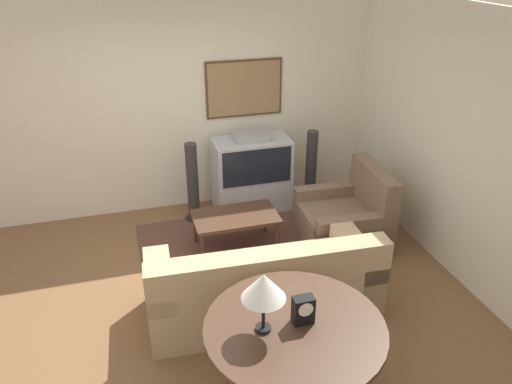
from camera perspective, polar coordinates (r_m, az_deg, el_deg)
ground_plane at (r=5.07m, az=-5.58°, el=-12.29°), size 12.00×12.00×0.00m
wall_back at (r=6.33m, az=-9.79°, el=9.57°), size 12.00×0.10×2.70m
wall_right at (r=5.40m, az=22.34°, el=4.83°), size 0.06×12.00×2.70m
area_rug at (r=5.80m, az=-1.69°, el=-6.47°), size 2.27×1.71×0.01m
tv at (r=6.45m, az=-0.51°, el=2.11°), size 0.97×0.52×1.05m
couch at (r=4.72m, az=0.86°, el=-10.78°), size 2.16×0.96×0.86m
armchair at (r=5.88m, az=10.21°, el=-3.15°), size 0.95×0.99×0.91m
coffee_table at (r=5.63m, az=-2.38°, el=-3.09°), size 0.95×0.56×0.43m
console_table at (r=3.65m, az=4.46°, el=-15.76°), size 1.29×1.29×0.79m
table_lamp at (r=3.34m, az=0.87°, el=-10.83°), size 0.30×0.30×0.47m
mantel_clock at (r=3.58m, az=5.42°, el=-13.26°), size 0.15×0.10×0.21m
speaker_tower_left at (r=6.22m, az=-7.24°, el=0.85°), size 0.25×0.25×1.03m
speaker_tower_right at (r=6.61m, az=6.29°, el=2.51°), size 0.25×0.25×1.03m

